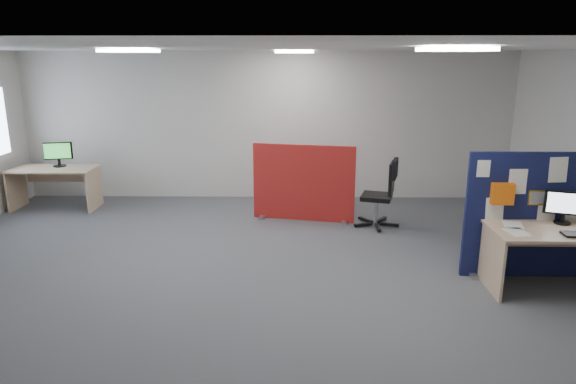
{
  "coord_description": "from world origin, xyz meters",
  "views": [
    {
      "loc": [
        0.53,
        -5.94,
        2.61
      ],
      "look_at": [
        0.44,
        0.11,
        1.0
      ],
      "focal_mm": 32.0,
      "sensor_mm": 36.0,
      "label": 1
    }
  ],
  "objects_px": {
    "main_desk": "(564,243)",
    "office_chair": "(384,189)",
    "navy_divider": "(542,215)",
    "monitor_main": "(565,206)",
    "second_desk": "(55,178)",
    "red_divider": "(303,184)",
    "monitor_second": "(58,153)"
  },
  "relations": [
    {
      "from": "navy_divider",
      "to": "red_divider",
      "type": "relative_size",
      "value": 1.14
    },
    {
      "from": "monitor_main",
      "to": "red_divider",
      "type": "height_order",
      "value": "red_divider"
    },
    {
      "from": "office_chair",
      "to": "red_divider",
      "type": "bearing_deg",
      "value": -177.54
    },
    {
      "from": "monitor_main",
      "to": "monitor_second",
      "type": "distance_m",
      "value": 7.86
    },
    {
      "from": "monitor_main",
      "to": "monitor_second",
      "type": "bearing_deg",
      "value": 175.32
    },
    {
      "from": "second_desk",
      "to": "office_chair",
      "type": "distance_m",
      "value": 5.66
    },
    {
      "from": "monitor_main",
      "to": "second_desk",
      "type": "xyz_separation_m",
      "value": [
        -7.3,
        2.97,
        -0.4
      ]
    },
    {
      "from": "navy_divider",
      "to": "office_chair",
      "type": "xyz_separation_m",
      "value": [
        -1.56,
        1.86,
        -0.17
      ]
    },
    {
      "from": "navy_divider",
      "to": "second_desk",
      "type": "bearing_deg",
      "value": 158.62
    },
    {
      "from": "main_desk",
      "to": "red_divider",
      "type": "xyz_separation_m",
      "value": [
        -2.92,
        2.53,
        0.06
      ]
    },
    {
      "from": "second_desk",
      "to": "office_chair",
      "type": "relative_size",
      "value": 1.34
    },
    {
      "from": "main_desk",
      "to": "second_desk",
      "type": "xyz_separation_m",
      "value": [
        -7.26,
        3.15,
        -0.01
      ]
    },
    {
      "from": "second_desk",
      "to": "monitor_main",
      "type": "bearing_deg",
      "value": -22.12
    },
    {
      "from": "second_desk",
      "to": "monitor_second",
      "type": "bearing_deg",
      "value": 55.11
    },
    {
      "from": "main_desk",
      "to": "office_chair",
      "type": "height_order",
      "value": "office_chair"
    },
    {
      "from": "office_chair",
      "to": "navy_divider",
      "type": "bearing_deg",
      "value": -33.51
    },
    {
      "from": "main_desk",
      "to": "red_divider",
      "type": "height_order",
      "value": "red_divider"
    },
    {
      "from": "monitor_main",
      "to": "office_chair",
      "type": "bearing_deg",
      "value": 148.47
    },
    {
      "from": "main_desk",
      "to": "monitor_second",
      "type": "height_order",
      "value": "monitor_second"
    },
    {
      "from": "main_desk",
      "to": "monitor_main",
      "type": "relative_size",
      "value": 3.95
    },
    {
      "from": "monitor_main",
      "to": "office_chair",
      "type": "relative_size",
      "value": 0.4
    },
    {
      "from": "main_desk",
      "to": "office_chair",
      "type": "distance_m",
      "value": 2.78
    },
    {
      "from": "navy_divider",
      "to": "office_chair",
      "type": "distance_m",
      "value": 2.43
    },
    {
      "from": "navy_divider",
      "to": "main_desk",
      "type": "distance_m",
      "value": 0.43
    },
    {
      "from": "main_desk",
      "to": "office_chair",
      "type": "relative_size",
      "value": 1.58
    },
    {
      "from": "red_divider",
      "to": "office_chair",
      "type": "relative_size",
      "value": 1.54
    },
    {
      "from": "monitor_main",
      "to": "office_chair",
      "type": "xyz_separation_m",
      "value": [
        -1.72,
        2.03,
        -0.34
      ]
    },
    {
      "from": "red_divider",
      "to": "monitor_second",
      "type": "bearing_deg",
      "value": -178.41
    },
    {
      "from": "navy_divider",
      "to": "monitor_main",
      "type": "distance_m",
      "value": 0.29
    },
    {
      "from": "navy_divider",
      "to": "monitor_second",
      "type": "xyz_separation_m",
      "value": [
        -7.08,
        2.89,
        0.19
      ]
    },
    {
      "from": "main_desk",
      "to": "second_desk",
      "type": "height_order",
      "value": "same"
    },
    {
      "from": "office_chair",
      "to": "second_desk",
      "type": "bearing_deg",
      "value": -173.02
    }
  ]
}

